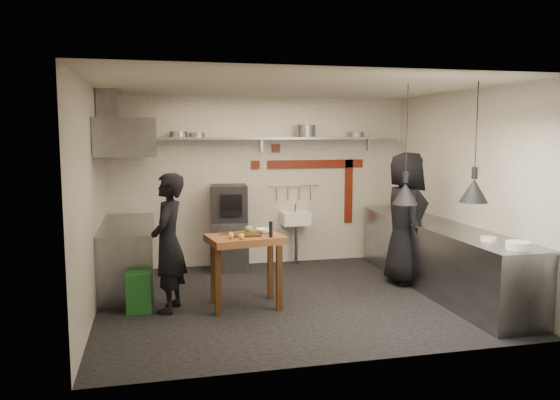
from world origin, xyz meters
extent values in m
plane|color=black|center=(0.00, 0.00, 0.00)|extent=(5.00, 5.00, 0.00)
plane|color=beige|center=(0.00, 0.00, 2.80)|extent=(5.00, 5.00, 0.00)
cube|color=beige|center=(0.00, 2.10, 1.40)|extent=(5.00, 0.04, 2.80)
cube|color=beige|center=(0.00, -2.10, 1.40)|extent=(5.00, 0.04, 2.80)
cube|color=beige|center=(-2.50, 0.00, 1.40)|extent=(0.04, 4.20, 2.80)
cube|color=beige|center=(2.50, 0.00, 1.40)|extent=(0.04, 4.20, 2.80)
cube|color=#601A0C|center=(0.95, 2.08, 1.68)|extent=(1.70, 0.02, 0.14)
cube|color=#601A0C|center=(1.55, 2.08, 1.20)|extent=(0.14, 0.02, 1.10)
cube|color=#601A0C|center=(0.25, 2.08, 1.95)|extent=(0.14, 0.02, 0.14)
cube|color=#601A0C|center=(-0.10, 2.08, 1.68)|extent=(0.14, 0.02, 0.14)
cube|color=slate|center=(0.00, 1.92, 2.12)|extent=(4.60, 0.34, 0.04)
cube|color=slate|center=(-1.90, 2.07, 2.02)|extent=(0.04, 0.06, 0.24)
cube|color=slate|center=(0.00, 2.07, 2.02)|extent=(0.04, 0.06, 0.24)
cube|color=slate|center=(1.90, 2.07, 2.02)|extent=(0.04, 0.06, 0.24)
cylinder|color=slate|center=(-1.36, 1.92, 2.19)|extent=(0.36, 0.36, 0.09)
cylinder|color=slate|center=(-1.07, 1.92, 2.18)|extent=(0.32, 0.32, 0.07)
cylinder|color=slate|center=(0.72, 1.92, 2.24)|extent=(0.41, 0.41, 0.20)
cylinder|color=slate|center=(1.61, 1.92, 2.18)|extent=(0.27, 0.27, 0.08)
cube|color=slate|center=(-0.59, 1.76, 0.40)|extent=(0.64, 0.59, 0.80)
cube|color=black|center=(-0.59, 1.77, 1.09)|extent=(0.62, 0.58, 0.58)
cube|color=#601A0C|center=(-0.60, 1.52, 1.09)|extent=(0.49, 0.07, 0.46)
cube|color=black|center=(-0.60, 1.46, 1.09)|extent=(0.33, 0.04, 0.34)
cube|color=white|center=(0.55, 1.92, 0.78)|extent=(0.46, 0.34, 0.22)
cylinder|color=slate|center=(0.55, 1.92, 0.96)|extent=(0.03, 0.03, 0.14)
cylinder|color=slate|center=(0.55, 1.88, 0.34)|extent=(0.06, 0.06, 0.66)
cylinder|color=slate|center=(0.55, 2.06, 1.32)|extent=(0.90, 0.02, 0.02)
cube|color=slate|center=(2.15, 0.00, 0.45)|extent=(0.70, 3.80, 0.90)
cube|color=slate|center=(2.15, 0.00, 0.92)|extent=(0.76, 3.90, 0.03)
cylinder|color=white|center=(2.12, -1.72, 0.97)|extent=(0.26, 0.26, 0.09)
cylinder|color=white|center=(2.10, -1.21, 0.96)|extent=(0.20, 0.20, 0.05)
cube|color=slate|center=(-2.15, 1.05, 0.45)|extent=(0.70, 1.90, 0.90)
cube|color=slate|center=(-2.15, 1.05, 0.92)|extent=(0.76, 2.00, 0.03)
cube|color=slate|center=(-2.10, 1.05, 2.15)|extent=(0.78, 1.60, 0.50)
cube|color=slate|center=(-2.35, 1.05, 2.55)|extent=(0.28, 0.28, 0.50)
cube|color=#195720|center=(-1.98, -0.06, 0.25)|extent=(0.31, 0.31, 0.50)
cube|color=#452510|center=(-0.64, -0.18, 0.93)|extent=(0.34, 0.25, 0.02)
cylinder|color=black|center=(-0.36, -0.35, 1.02)|extent=(0.06, 0.06, 0.20)
sphere|color=gold|center=(-0.86, -0.32, 0.96)|extent=(0.09, 0.09, 0.07)
sphere|color=gold|center=(-0.74, -0.40, 0.96)|extent=(0.09, 0.09, 0.07)
sphere|color=#5B8D41|center=(-0.58, -0.03, 0.97)|extent=(0.13, 0.13, 0.11)
cube|color=slate|center=(-0.89, -0.04, 0.94)|extent=(0.17, 0.12, 0.03)
imported|color=white|center=(-0.40, -0.05, 0.95)|extent=(0.20, 0.20, 0.06)
imported|color=black|center=(-1.60, -0.12, 0.86)|extent=(0.58, 0.72, 1.72)
imported|color=black|center=(1.82, 0.41, 0.97)|extent=(0.74, 1.02, 1.93)
camera|label=1|loc=(-1.76, -6.85, 2.20)|focal=35.00mm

